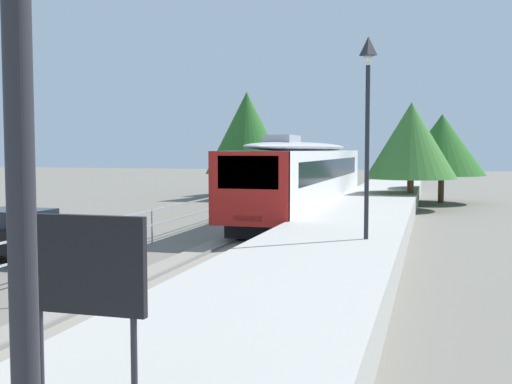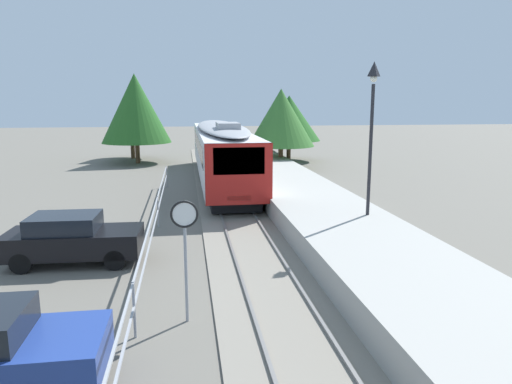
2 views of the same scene
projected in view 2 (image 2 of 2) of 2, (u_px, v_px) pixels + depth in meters
name	position (u px, v px, depth m)	size (l,w,h in m)	color
ground_plane	(167.00, 221.00, 19.58)	(160.00, 160.00, 0.00)	#6B665B
track_rails	(238.00, 217.00, 20.02)	(3.20, 60.00, 0.14)	gray
commuter_train	(221.00, 148.00, 28.69)	(2.82, 19.91, 3.74)	silver
station_platform	(312.00, 205.00, 20.41)	(3.90, 60.00, 0.90)	#A8A59E
platform_lamp_mid_platform	(372.00, 110.00, 16.10)	(0.34, 0.34, 5.35)	#232328
speed_limit_sign	(185.00, 231.00, 10.14)	(0.61, 0.10, 2.81)	#9EA0A5
carpark_fence	(134.00, 297.00, 9.66)	(0.06, 36.06, 1.25)	#9EA0A5
parked_hatchback_black	(72.00, 238.00, 14.26)	(4.06, 1.89, 1.53)	black
tree_behind_carpark	(289.00, 118.00, 39.25)	(5.30, 5.30, 5.48)	brown
tree_behind_station_far	(136.00, 108.00, 37.36)	(5.55, 5.55, 7.17)	brown
tree_distant_left	(281.00, 118.00, 34.23)	(4.96, 4.96, 5.88)	brown
tree_distant_centre	(131.00, 112.00, 40.69)	(4.43, 4.43, 6.18)	brown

